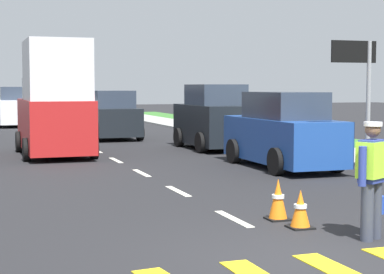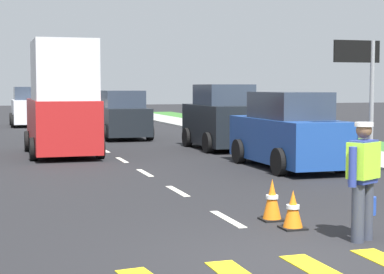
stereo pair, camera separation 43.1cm
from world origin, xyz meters
The scene contains 12 objects.
ground_plane centered at (0.00, 21.00, 0.00)m, with size 96.00×96.00×0.00m, color black.
sidewalk_right centered at (7.20, 10.00, 0.00)m, with size 2.40×72.00×0.14m, color #9E9E99.
lane_center_line centered at (0.00, 25.20, 0.00)m, with size 0.14×46.40×0.01m.
road_worker centered at (1.31, 0.75, 0.93)m, with size 0.65×0.59×1.67m.
lane_direction_sign centered at (4.45, 5.96, 2.41)m, with size 1.16×0.11×3.20m.
traffic_cone_near centered at (0.66, 2.42, 0.33)m, with size 0.36×0.36×0.67m.
traffic_cone_far centered at (0.70, 1.73, 0.29)m, with size 0.36×0.36×0.60m.
delivery_truck centered at (-1.51, 13.53, 1.61)m, with size 2.16×4.60×3.54m.
car_parked_curbside centered at (3.84, 8.58, 0.93)m, with size 1.87×4.38×2.01m.
car_outgoing_far centered at (1.54, 19.61, 0.92)m, with size 2.03×3.91×1.99m.
car_parked_far centered at (3.98, 14.07, 1.03)m, with size 2.03×3.80×2.22m.
car_oncoming_third centered at (-1.64, 29.47, 0.99)m, with size 2.00×3.80×2.13m.
Camera 1 is at (-4.07, -7.15, 2.17)m, focal length 61.75 mm.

